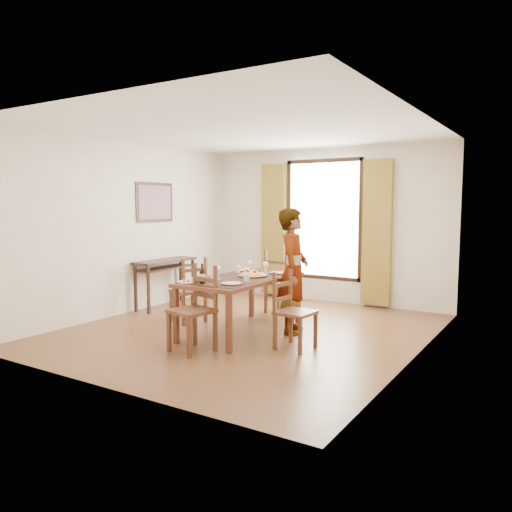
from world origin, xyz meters
The scene contains 22 objects.
ground centered at (0.00, 0.00, 0.00)m, with size 5.00×5.00×0.00m, color #4A2817.
room_shell centered at (0.00, 0.13, 1.54)m, with size 4.60×5.10×2.74m.
console_table centered at (-2.03, 0.60, 0.68)m, with size 0.38×1.20×0.80m.
dining_table centered at (-0.01, -0.13, 0.69)m, with size 0.92×1.86×0.76m.
chair_west centered at (-0.99, -0.03, 0.45)m, with size 0.54×0.54×0.96m.
chair_north centered at (-0.16, 1.22, 0.47)m, with size 0.47×0.47×1.00m.
chair_south centered at (-0.03, -1.11, 0.47)m, with size 0.54×0.54×1.01m.
chair_east centered at (0.91, -0.41, 0.43)m, with size 0.44×0.44×0.93m.
man centered at (0.56, 0.25, 0.83)m, with size 0.57×0.70×1.67m, color #95989D.
plate_sw centered at (-0.33, -0.71, 0.78)m, with size 0.27×0.27×0.05m, color silver, non-canonical shape.
plate_se centered at (0.23, -0.70, 0.78)m, with size 0.27×0.27×0.05m, color silver, non-canonical shape.
plate_nw centered at (-0.28, 0.40, 0.78)m, with size 0.27×0.27×0.05m, color silver, non-canonical shape.
plate_ne centered at (0.25, 0.41, 0.78)m, with size 0.27×0.27×0.05m, color silver, non-canonical shape.
pasta_platter centered at (0.10, -0.02, 0.81)m, with size 0.40×0.40×0.10m, color red, non-canonical shape.
caprese_plate centered at (-0.33, -0.89, 0.78)m, with size 0.20×0.20×0.04m, color silver, non-canonical shape.
wine_glass_a centered at (-0.14, -0.49, 0.85)m, with size 0.08×0.08×0.18m, color white, non-canonical shape.
wine_glass_b centered at (0.14, 0.24, 0.85)m, with size 0.08×0.08×0.18m, color white, non-canonical shape.
wine_glass_c centered at (-0.13, 0.25, 0.85)m, with size 0.08×0.08×0.18m, color white, non-canonical shape.
tumbler_a centered at (0.27, -0.44, 0.81)m, with size 0.07×0.07×0.10m, color silver.
tumbler_b centered at (-0.31, 0.21, 0.81)m, with size 0.07×0.07×0.10m, color silver.
tumbler_c centered at (0.07, -0.86, 0.81)m, with size 0.07×0.07×0.10m, color silver.
wine_bottle centered at (-0.10, -0.86, 0.88)m, with size 0.07×0.07×0.25m, color black, non-canonical shape.
Camera 1 is at (3.63, -5.61, 1.73)m, focal length 35.00 mm.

